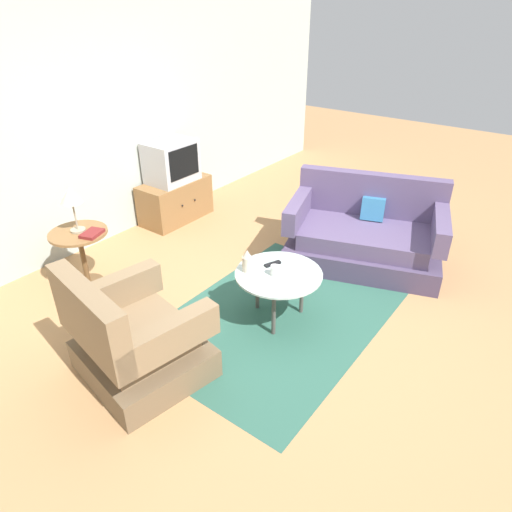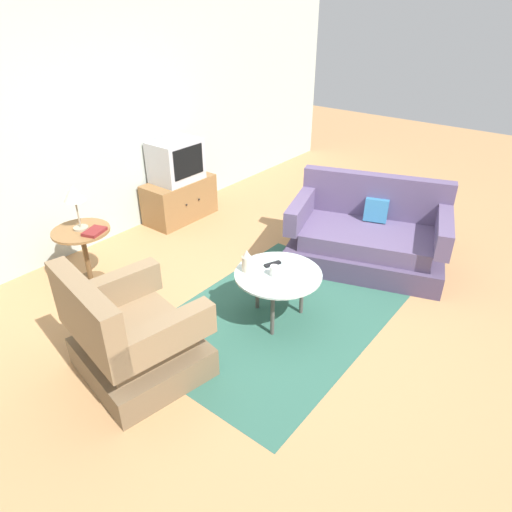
# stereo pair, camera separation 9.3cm
# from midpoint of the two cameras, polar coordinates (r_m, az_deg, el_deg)

# --- Properties ---
(ground_plane) EXTENTS (16.00, 16.00, 0.00)m
(ground_plane) POSITION_cam_midpoint_polar(r_m,az_deg,el_deg) (4.21, 3.09, -7.24)
(ground_plane) COLOR #AD7F51
(back_wall) EXTENTS (9.00, 0.12, 2.70)m
(back_wall) POSITION_cam_midpoint_polar(r_m,az_deg,el_deg) (5.36, -19.92, 15.36)
(back_wall) COLOR #B2BCB2
(back_wall) RESTS_ON ground
(area_rug) EXTENTS (2.32, 1.65, 0.00)m
(area_rug) POSITION_cam_midpoint_polar(r_m,az_deg,el_deg) (4.17, 3.29, -7.68)
(area_rug) COLOR #2D5B4C
(area_rug) RESTS_ON ground
(armchair) EXTENTS (0.96, 1.02, 0.93)m
(armchair) POSITION_cam_midpoint_polar(r_m,az_deg,el_deg) (3.54, -14.58, -10.10)
(armchair) COLOR brown
(armchair) RESTS_ON ground
(couch) EXTENTS (1.37, 1.79, 0.89)m
(couch) POSITION_cam_midpoint_polar(r_m,az_deg,el_deg) (5.00, 14.30, 2.26)
(couch) COLOR #4B3E5C
(couch) RESTS_ON ground
(coffee_table) EXTENTS (0.76, 0.76, 0.47)m
(coffee_table) POSITION_cam_midpoint_polar(r_m,az_deg,el_deg) (3.92, 3.46, -2.71)
(coffee_table) COLOR #B2C6C1
(coffee_table) RESTS_ON ground
(side_table) EXTENTS (0.55, 0.55, 0.58)m
(side_table) POSITION_cam_midpoint_polar(r_m,az_deg,el_deg) (4.74, -20.28, 1.38)
(side_table) COLOR olive
(side_table) RESTS_ON ground
(tv_stand) EXTENTS (0.92, 0.48, 0.52)m
(tv_stand) POSITION_cam_midpoint_polar(r_m,az_deg,el_deg) (5.97, -9.09, 7.02)
(tv_stand) COLOR olive
(tv_stand) RESTS_ON ground
(television) EXTENTS (0.59, 0.45, 0.50)m
(television) POSITION_cam_midpoint_polar(r_m,az_deg,el_deg) (5.80, -9.55, 11.69)
(television) COLOR #B7B7BC
(television) RESTS_ON tv_stand
(table_lamp) EXTENTS (0.20, 0.20, 0.44)m
(table_lamp) POSITION_cam_midpoint_polar(r_m,az_deg,el_deg) (4.56, -21.31, 7.07)
(table_lamp) COLOR #9E937A
(table_lamp) RESTS_ON side_table
(vase) EXTENTS (0.08, 0.08, 0.21)m
(vase) POSITION_cam_midpoint_polar(r_m,az_deg,el_deg) (3.88, -0.49, -0.63)
(vase) COLOR beige
(vase) RESTS_ON coffee_table
(mug) EXTENTS (0.12, 0.07, 0.09)m
(mug) POSITION_cam_midpoint_polar(r_m,az_deg,el_deg) (3.85, 3.03, -1.83)
(mug) COLOR white
(mug) RESTS_ON coffee_table
(tv_remote_dark) EXTENTS (0.16, 0.10, 0.02)m
(tv_remote_dark) POSITION_cam_midpoint_polar(r_m,az_deg,el_deg) (4.01, 2.76, -1.02)
(tv_remote_dark) COLOR black
(tv_remote_dark) RESTS_ON coffee_table
(book) EXTENTS (0.25, 0.21, 0.03)m
(book) POSITION_cam_midpoint_polar(r_m,az_deg,el_deg) (4.56, -19.05, 2.92)
(book) COLOR maroon
(book) RESTS_ON side_table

